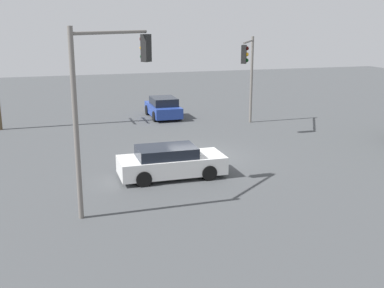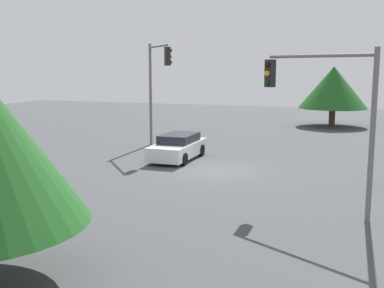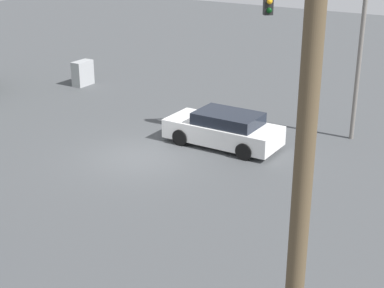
{
  "view_description": "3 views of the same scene",
  "coord_description": "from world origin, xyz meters",
  "px_view_note": "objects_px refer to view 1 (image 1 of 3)",
  "views": [
    {
      "loc": [
        -22.45,
        7.01,
        6.73
      ],
      "look_at": [
        -0.73,
        0.45,
        0.88
      ],
      "focal_mm": 45.0,
      "sensor_mm": 36.0,
      "label": 1
    },
    {
      "loc": [
        6.73,
        -22.49,
        5.09
      ],
      "look_at": [
        -2.06,
        2.34,
        0.86
      ],
      "focal_mm": 45.0,
      "sensor_mm": 36.0,
      "label": 2
    },
    {
      "loc": [
        16.66,
        12.67,
        8.62
      ],
      "look_at": [
        0.25,
        2.45,
        1.13
      ],
      "focal_mm": 55.0,
      "sensor_mm": 36.0,
      "label": 3
    }
  ],
  "objects_px": {
    "traffic_signal_cross": "(249,66)",
    "sedan_white": "(171,162)",
    "sedan_blue": "(163,108)",
    "traffic_signal_main": "(106,85)"
  },
  "relations": [
    {
      "from": "traffic_signal_cross",
      "to": "sedan_white",
      "type": "bearing_deg",
      "value": -10.94
    },
    {
      "from": "sedan_white",
      "to": "traffic_signal_cross",
      "type": "bearing_deg",
      "value": 138.98
    },
    {
      "from": "sedan_white",
      "to": "sedan_blue",
      "type": "xyz_separation_m",
      "value": [
        13.22,
        -2.84,
        0.02
      ]
    },
    {
      "from": "traffic_signal_main",
      "to": "traffic_signal_cross",
      "type": "xyz_separation_m",
      "value": [
        10.78,
        -10.15,
        -0.51
      ]
    },
    {
      "from": "sedan_white",
      "to": "traffic_signal_cross",
      "type": "relative_size",
      "value": 0.81
    },
    {
      "from": "sedan_blue",
      "to": "traffic_signal_main",
      "type": "xyz_separation_m",
      "value": [
        -15.74,
        5.81,
        3.79
      ]
    },
    {
      "from": "sedan_blue",
      "to": "traffic_signal_cross",
      "type": "height_order",
      "value": "traffic_signal_cross"
    },
    {
      "from": "traffic_signal_main",
      "to": "sedan_blue",
      "type": "bearing_deg",
      "value": 30.29
    },
    {
      "from": "sedan_white",
      "to": "traffic_signal_cross",
      "type": "distance_m",
      "value": 11.44
    },
    {
      "from": "sedan_white",
      "to": "sedan_blue",
      "type": "bearing_deg",
      "value": 167.86
    }
  ]
}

